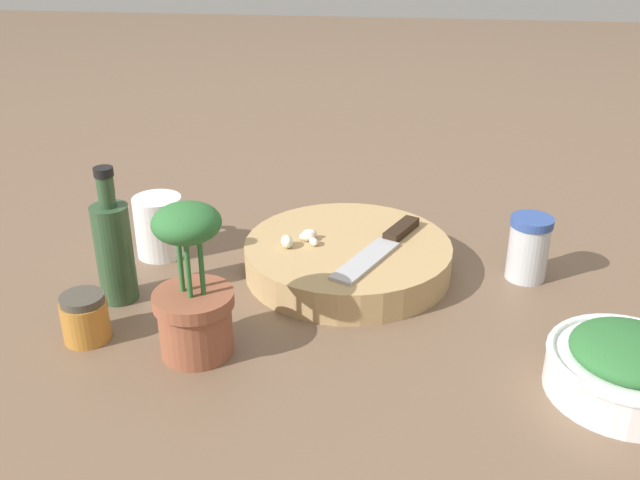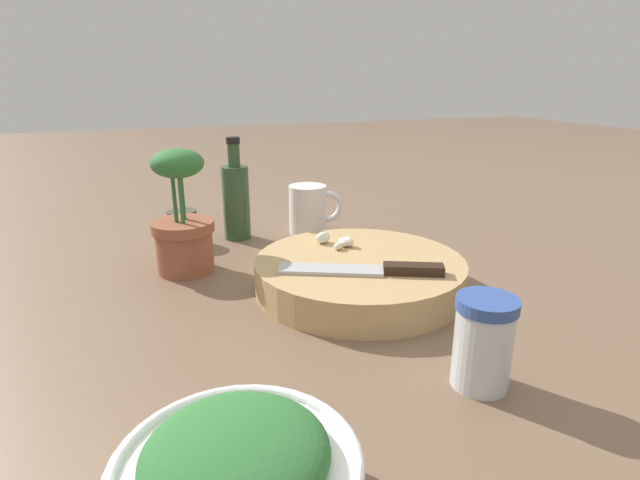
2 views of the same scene
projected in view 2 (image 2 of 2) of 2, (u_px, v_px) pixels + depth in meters
The scene contains 10 objects.
ground_plane at pixel (316, 292), 0.71m from camera, with size 5.00×5.00×0.00m, color brown.
cutting_board at pixel (359, 274), 0.71m from camera, with size 0.30×0.30×0.05m.
chef_knife at pixel (371, 269), 0.66m from camera, with size 0.12×0.21×0.01m.
garlic_cloves at pixel (336, 241), 0.76m from camera, with size 0.06×0.05×0.02m.
herb_bowl at pixel (238, 476), 0.34m from camera, with size 0.17×0.17×0.07m.
spice_jar at pixel (483, 342), 0.48m from camera, with size 0.06×0.06×0.09m.
coffee_mug at pixel (309, 209), 0.97m from camera, with size 0.07×0.11×0.09m.
honey_jar at pixel (183, 227), 0.91m from camera, with size 0.06×0.06×0.06m.
oil_bottle at pixel (236, 199), 0.93m from camera, with size 0.05×0.05×0.19m.
potted_herb at pixel (183, 223), 0.76m from camera, with size 0.10×0.10×0.19m.
Camera 2 is at (-0.61, 0.22, 0.29)m, focal length 28.00 mm.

